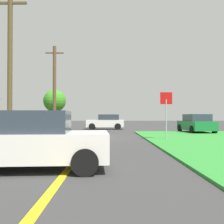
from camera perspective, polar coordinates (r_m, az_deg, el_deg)
name	(u,v)px	position (r m, az deg, el deg)	size (l,w,h in m)	color
ground_plane	(93,137)	(18.13, -4.22, -5.50)	(120.00, 120.00, 0.00)	#363636
lane_stripe_center	(79,155)	(10.21, -7.09, -9.14)	(0.20, 14.00, 0.01)	yellow
stop_sign	(166,107)	(16.22, 11.63, 1.12)	(0.72, 0.07, 2.90)	#9EA0A8
car_on_crossroad	(196,124)	(24.06, 17.72, -2.38)	(2.34, 4.52, 1.62)	#196B33
car_approaching_junction	(106,122)	(28.99, -1.27, -2.15)	(4.09, 2.13, 1.62)	white
parked_car_near_building	(11,125)	(21.49, -20.95, -2.57)	(4.40, 2.23, 1.62)	navy
car_behind_on_main_road	(37,140)	(7.64, -15.88, -5.90)	(3.90, 2.26, 1.62)	white
utility_pole_near	(10,64)	(15.63, -21.17, 9.64)	(1.80, 0.26, 8.31)	brown
utility_pole_mid	(54,87)	(27.15, -12.32, 5.22)	(1.80, 0.34, 8.46)	brown
oak_tree_left	(55,101)	(40.26, -12.27, 2.35)	(3.33, 3.33, 5.37)	brown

